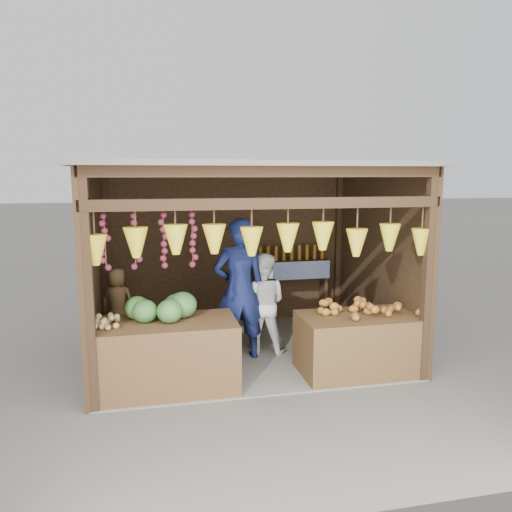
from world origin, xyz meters
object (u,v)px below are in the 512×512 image
Objects in this scene: counter_right at (360,344)px; vendor_seated at (118,302)px; man_standing at (239,290)px; counter_left at (167,356)px; woman_standing at (262,303)px.

counter_right is 3.26m from vendor_seated.
counter_left is at bearing 34.20° from man_standing.
man_standing is 0.48m from woman_standing.
man_standing reaches higher than counter_right.
woman_standing is 1.99m from vendor_seated.
counter_right is at bearing -179.73° from vendor_seated.
woman_standing is at bearing -163.88° from vendor_seated.
vendor_seated is at bearing 158.81° from counter_right.
counter_right is (2.41, -0.01, -0.04)m from counter_left.
counter_right is 1.47m from woman_standing.
man_standing reaches higher than vendor_seated.
counter_left is 1.36m from vendor_seated.
man_standing is (1.01, 0.80, 0.56)m from counter_left.
man_standing is at bearing -171.21° from vendor_seated.
man_standing reaches higher than counter_left.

